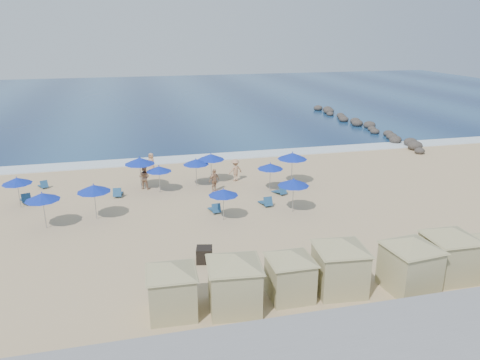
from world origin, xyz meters
name	(u,v)px	position (x,y,z in m)	size (l,w,h in m)	color
ground	(203,225)	(0.00, 0.00, 0.00)	(160.00, 160.00, 0.00)	tan
ocean	(149,99)	(0.00, 55.00, 0.03)	(160.00, 80.00, 0.06)	navy
surf_line	(175,159)	(0.00, 15.50, 0.04)	(160.00, 2.50, 0.08)	white
seawall	(268,357)	(0.00, -13.50, 0.65)	(160.00, 6.10, 1.22)	gray
rock_jetty	(361,124)	(24.01, 24.90, 0.36)	(2.56, 26.66, 0.96)	#2E2926
trash_bin	(204,255)	(-0.75, -4.76, 0.40)	(0.81, 0.81, 0.81)	black
cabana_0	(172,281)	(-2.86, -9.02, 1.54)	(4.28, 4.28, 2.69)	tan
cabana_1	(234,274)	(-0.21, -9.30, 1.67)	(4.63, 4.63, 2.92)	tan
cabana_2	(290,268)	(2.44, -9.01, 1.48)	(4.11, 4.11, 2.58)	tan
cabana_3	(340,258)	(4.85, -9.03, 1.68)	(4.65, 4.65, 2.93)	tan
cabana_4	(411,257)	(8.07, -9.70, 1.67)	(4.64, 4.64, 2.92)	tan
cabana_5	(450,246)	(10.49, -9.24, 1.68)	(4.69, 4.69, 2.94)	tan
umbrella_0	(17,181)	(-11.59, 5.95, 1.93)	(1.95, 1.95, 2.22)	#A5A8AD
umbrella_1	(42,197)	(-9.41, 1.87, 2.05)	(2.07, 2.07, 2.36)	#A5A8AD
umbrella_2	(94,188)	(-6.47, 2.60, 2.08)	(2.11, 2.11, 2.40)	#A5A8AD
umbrella_3	(159,169)	(-2.09, 6.78, 1.83)	(1.85, 1.85, 2.11)	#A5A8AD
umbrella_4	(140,161)	(-3.40, 7.87, 2.23)	(2.26, 2.26, 2.58)	#A5A8AD
umbrella_5	(223,192)	(1.41, 0.50, 1.87)	(1.89, 1.89, 2.16)	#A5A8AD
umbrella_6	(196,162)	(0.78, 7.53, 1.96)	(1.99, 1.99, 2.26)	#A5A8AD
umbrella_7	(270,166)	(5.98, 5.16, 1.92)	(1.94, 1.94, 2.21)	#A5A8AD
umbrella_8	(211,157)	(2.07, 8.18, 2.10)	(2.13, 2.13, 2.42)	#A5A8AD
umbrella_9	(292,156)	(8.09, 6.25, 2.28)	(2.31, 2.31, 2.63)	#A5A8AD
umbrella_10	(294,182)	(6.17, 0.75, 2.06)	(2.09, 2.09, 2.37)	#A5A8AD
beach_chair_0	(26,199)	(-11.43, 6.94, 0.26)	(1.03, 1.50, 0.76)	navy
beach_chair_1	(43,185)	(-10.69, 10.00, 0.23)	(0.95, 1.30, 0.65)	navy
beach_chair_2	(118,193)	(-5.14, 6.66, 0.25)	(0.73, 1.38, 0.73)	navy
beach_chair_3	(215,209)	(1.12, 1.91, 0.25)	(0.71, 1.35, 0.72)	navy
beach_chair_4	(266,202)	(4.79, 2.26, 0.26)	(0.75, 1.40, 0.74)	navy
beach_chair_5	(280,191)	(6.47, 4.23, 0.24)	(0.91, 1.36, 0.69)	navy
beachgoer_0	(144,177)	(-3.14, 7.94, 0.89)	(0.86, 0.67, 1.78)	tan
beachgoer_1	(214,180)	(1.88, 6.01, 0.87)	(1.02, 0.42, 1.74)	tan
beachgoer_2	(235,170)	(4.01, 8.10, 0.90)	(1.16, 0.67, 1.79)	tan
beachgoer_3	(151,162)	(-2.32, 12.40, 0.80)	(0.78, 0.51, 1.60)	tan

